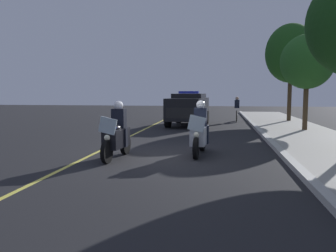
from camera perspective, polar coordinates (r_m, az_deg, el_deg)
ground_plane at (r=10.68m, az=-0.36°, el=-5.04°), size 80.00×80.00×0.00m
curb_strip at (r=10.72m, az=19.04°, el=-4.90°), size 48.00×0.24×0.15m
lane_stripe_center at (r=11.29m, az=-12.31°, el=-4.57°), size 48.00×0.12×0.01m
police_motorcycle_lead_left at (r=10.33m, az=-8.52°, el=-1.54°), size 2.14×0.62×1.72m
police_motorcycle_lead_right at (r=10.91m, az=5.28°, el=-1.12°), size 2.14×0.62×1.72m
police_suv at (r=20.61m, az=3.42°, el=3.07°), size 5.03×2.37×2.05m
cyclist_background at (r=23.59m, az=11.39°, el=2.75°), size 1.76×0.34×1.69m
tree_far_back at (r=18.59m, az=22.14°, el=9.84°), size 2.60×2.60×4.74m
tree_behind_suv at (r=24.37m, az=19.77°, el=11.29°), size 3.30×3.30×6.36m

